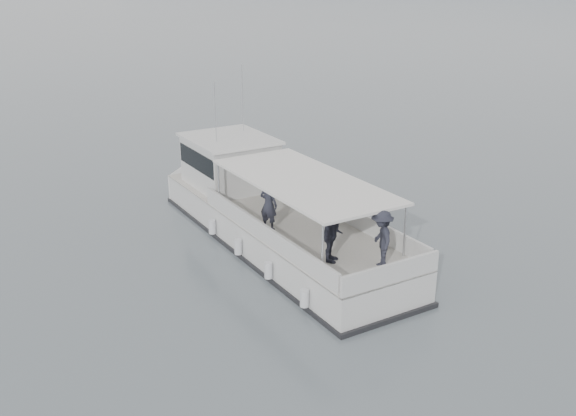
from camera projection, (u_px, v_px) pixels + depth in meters
The scene contains 2 objects.
ground at pixel (327, 228), 25.98m from camera, with size 1400.00×1400.00×0.00m, color slate.
tour_boat at pixel (261, 208), 25.14m from camera, with size 14.95×8.12×6.39m.
Camera 1 is at (13.94, -19.69, 9.80)m, focal length 40.00 mm.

